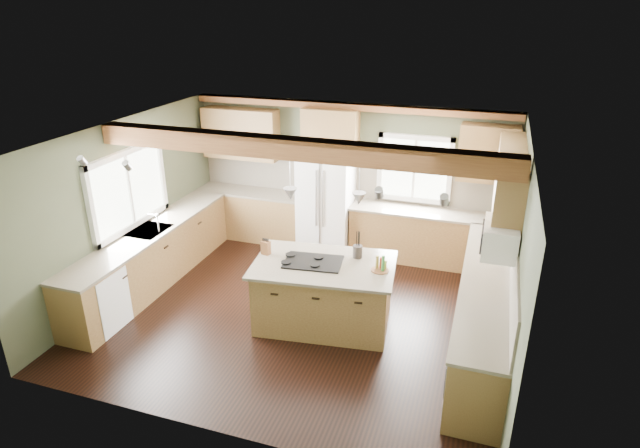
% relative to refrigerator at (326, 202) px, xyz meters
% --- Properties ---
extents(floor, '(5.60, 5.60, 0.00)m').
position_rel_refrigerator_xyz_m(floor, '(0.30, -2.12, -0.90)').
color(floor, black).
rests_on(floor, ground).
extents(ceiling, '(5.60, 5.60, 0.00)m').
position_rel_refrigerator_xyz_m(ceiling, '(0.30, -2.12, 1.70)').
color(ceiling, silver).
rests_on(ceiling, wall_back).
extents(wall_back, '(5.60, 0.00, 5.60)m').
position_rel_refrigerator_xyz_m(wall_back, '(0.30, 0.38, 0.40)').
color(wall_back, '#414833').
rests_on(wall_back, ground).
extents(wall_left, '(0.00, 5.00, 5.00)m').
position_rel_refrigerator_xyz_m(wall_left, '(-2.50, -2.12, 0.40)').
color(wall_left, '#414833').
rests_on(wall_left, ground).
extents(wall_right, '(0.00, 5.00, 5.00)m').
position_rel_refrigerator_xyz_m(wall_right, '(3.10, -2.12, 0.40)').
color(wall_right, '#414833').
rests_on(wall_right, ground).
extents(ceiling_beam, '(5.55, 0.26, 0.26)m').
position_rel_refrigerator_xyz_m(ceiling_beam, '(0.30, -2.30, 1.57)').
color(ceiling_beam, '#5B301A').
rests_on(ceiling_beam, ceiling).
extents(soffit_trim, '(5.55, 0.20, 0.10)m').
position_rel_refrigerator_xyz_m(soffit_trim, '(0.30, 0.28, 1.64)').
color(soffit_trim, '#5B301A').
rests_on(soffit_trim, ceiling).
extents(backsplash_back, '(5.58, 0.03, 0.58)m').
position_rel_refrigerator_xyz_m(backsplash_back, '(0.30, 0.36, 0.31)').
color(backsplash_back, brown).
rests_on(backsplash_back, wall_back).
extents(backsplash_right, '(0.03, 3.70, 0.58)m').
position_rel_refrigerator_xyz_m(backsplash_right, '(3.08, -2.07, 0.31)').
color(backsplash_right, brown).
rests_on(backsplash_right, wall_right).
extents(base_cab_back_left, '(2.02, 0.60, 0.88)m').
position_rel_refrigerator_xyz_m(base_cab_back_left, '(-1.49, 0.08, -0.46)').
color(base_cab_back_left, brown).
rests_on(base_cab_back_left, floor).
extents(counter_back_left, '(2.06, 0.64, 0.04)m').
position_rel_refrigerator_xyz_m(counter_back_left, '(-1.49, 0.08, 0.00)').
color(counter_back_left, brown).
rests_on(counter_back_left, base_cab_back_left).
extents(base_cab_back_right, '(2.62, 0.60, 0.88)m').
position_rel_refrigerator_xyz_m(base_cab_back_right, '(1.79, 0.08, -0.46)').
color(base_cab_back_right, brown).
rests_on(base_cab_back_right, floor).
extents(counter_back_right, '(2.66, 0.64, 0.04)m').
position_rel_refrigerator_xyz_m(counter_back_right, '(1.79, 0.08, 0.00)').
color(counter_back_right, brown).
rests_on(counter_back_right, base_cab_back_right).
extents(base_cab_left, '(0.60, 3.70, 0.88)m').
position_rel_refrigerator_xyz_m(base_cab_left, '(-2.20, -2.07, -0.46)').
color(base_cab_left, brown).
rests_on(base_cab_left, floor).
extents(counter_left, '(0.64, 3.74, 0.04)m').
position_rel_refrigerator_xyz_m(counter_left, '(-2.20, -2.07, 0.00)').
color(counter_left, brown).
rests_on(counter_left, base_cab_left).
extents(base_cab_right, '(0.60, 3.70, 0.88)m').
position_rel_refrigerator_xyz_m(base_cab_right, '(2.80, -2.07, -0.46)').
color(base_cab_right, brown).
rests_on(base_cab_right, floor).
extents(counter_right, '(0.64, 3.74, 0.04)m').
position_rel_refrigerator_xyz_m(counter_right, '(2.80, -2.07, 0.00)').
color(counter_right, brown).
rests_on(counter_right, base_cab_right).
extents(upper_cab_back_left, '(1.40, 0.35, 0.90)m').
position_rel_refrigerator_xyz_m(upper_cab_back_left, '(-1.69, 0.21, 1.05)').
color(upper_cab_back_left, brown).
rests_on(upper_cab_back_left, wall_back).
extents(upper_cab_over_fridge, '(0.96, 0.35, 0.70)m').
position_rel_refrigerator_xyz_m(upper_cab_over_fridge, '(-0.00, 0.21, 1.25)').
color(upper_cab_over_fridge, brown).
rests_on(upper_cab_over_fridge, wall_back).
extents(upper_cab_right, '(0.35, 2.20, 0.90)m').
position_rel_refrigerator_xyz_m(upper_cab_right, '(2.92, -1.22, 1.05)').
color(upper_cab_right, brown).
rests_on(upper_cab_right, wall_right).
extents(upper_cab_back_corner, '(0.90, 0.35, 0.90)m').
position_rel_refrigerator_xyz_m(upper_cab_back_corner, '(2.60, 0.21, 1.05)').
color(upper_cab_back_corner, brown).
rests_on(upper_cab_back_corner, wall_back).
extents(window_left, '(0.04, 1.60, 1.05)m').
position_rel_refrigerator_xyz_m(window_left, '(-2.48, -2.07, 0.65)').
color(window_left, white).
rests_on(window_left, wall_left).
extents(window_back, '(1.10, 0.04, 1.00)m').
position_rel_refrigerator_xyz_m(window_back, '(1.45, 0.36, 0.65)').
color(window_back, white).
rests_on(window_back, wall_back).
extents(sink, '(0.50, 0.65, 0.03)m').
position_rel_refrigerator_xyz_m(sink, '(-2.20, -2.07, 0.01)').
color(sink, '#262628').
rests_on(sink, counter_left).
extents(faucet, '(0.02, 0.02, 0.28)m').
position_rel_refrigerator_xyz_m(faucet, '(-2.02, -2.07, 0.15)').
color(faucet, '#B2B2B7').
rests_on(faucet, sink).
extents(dishwasher, '(0.60, 0.60, 0.84)m').
position_rel_refrigerator_xyz_m(dishwasher, '(-2.19, -3.37, -0.47)').
color(dishwasher, white).
rests_on(dishwasher, floor).
extents(oven, '(0.60, 0.72, 0.84)m').
position_rel_refrigerator_xyz_m(oven, '(2.79, -3.37, -0.47)').
color(oven, white).
rests_on(oven, floor).
extents(microwave, '(0.40, 0.70, 0.38)m').
position_rel_refrigerator_xyz_m(microwave, '(2.88, -2.17, 0.65)').
color(microwave, white).
rests_on(microwave, wall_right).
extents(pendant_left, '(0.18, 0.18, 0.16)m').
position_rel_refrigerator_xyz_m(pendant_left, '(0.26, -2.35, 0.98)').
color(pendant_left, '#B2B2B7').
rests_on(pendant_left, ceiling).
extents(pendant_right, '(0.18, 0.18, 0.16)m').
position_rel_refrigerator_xyz_m(pendant_right, '(1.14, -2.24, 0.98)').
color(pendant_right, '#B2B2B7').
rests_on(pendant_right, ceiling).
extents(refrigerator, '(0.90, 0.74, 1.80)m').
position_rel_refrigerator_xyz_m(refrigerator, '(0.00, 0.00, 0.00)').
color(refrigerator, white).
rests_on(refrigerator, floor).
extents(island, '(1.90, 1.29, 0.88)m').
position_rel_refrigerator_xyz_m(island, '(0.70, -2.30, -0.46)').
color(island, brown).
rests_on(island, floor).
extents(island_top, '(2.03, 1.43, 0.04)m').
position_rel_refrigerator_xyz_m(island_top, '(0.70, -2.30, 0.00)').
color(island_top, brown).
rests_on(island_top, island).
extents(cooktop, '(0.83, 0.60, 0.02)m').
position_rel_refrigerator_xyz_m(cooktop, '(0.55, -2.31, 0.03)').
color(cooktop, black).
rests_on(cooktop, island_top).
extents(knife_block, '(0.13, 0.11, 0.19)m').
position_rel_refrigerator_xyz_m(knife_block, '(-0.16, -2.27, 0.12)').
color(knife_block, brown).
rests_on(knife_block, island_top).
extents(utensil_crock, '(0.15, 0.15, 0.17)m').
position_rel_refrigerator_xyz_m(utensil_crock, '(1.08, -1.97, 0.11)').
color(utensil_crock, '#3D3530').
rests_on(utensil_crock, island_top).
extents(bottle_tray, '(0.25, 0.25, 0.22)m').
position_rel_refrigerator_xyz_m(bottle_tray, '(1.46, -2.26, 0.13)').
color(bottle_tray, brown).
rests_on(bottle_tray, island_top).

